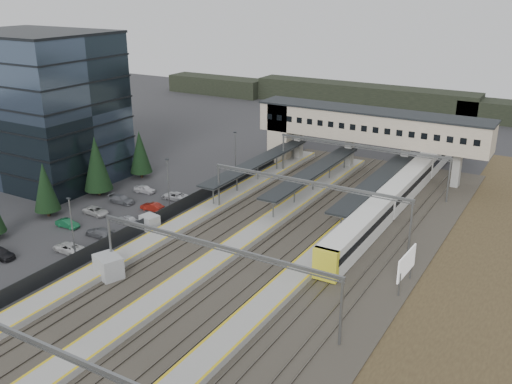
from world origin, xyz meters
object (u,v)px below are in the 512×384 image
Objects in this scene: office_building at (39,107)px; billboard at (407,265)px; train at (405,186)px; relay_cabin_far at (150,223)px; relay_cabin_near at (109,267)px; footbridge at (354,127)px.

billboard is (64.06, -6.54, -9.31)m from office_building.
office_building is at bearing -159.99° from train.
train is 11.59× the size of billboard.
train is (26.27, 28.79, 1.06)m from relay_cabin_far.
relay_cabin_far is at bearing -132.38° from train.
office_building is 9.38× the size of relay_cabin_far.
relay_cabin_far is (29.73, -8.40, -11.15)m from office_building.
relay_cabin_far is 0.04× the size of train.
office_building is 60.45m from train.
office_building is at bearing 148.56° from relay_cabin_near.
footbridge is 42.13m from billboard.
footbridge is 0.66× the size of train.
office_building is 53.18m from footbridge.
relay_cabin_near is 46.74m from train.
footbridge reaches higher than relay_cabin_near.
relay_cabin_near is 1.50× the size of relay_cabin_far.
billboard is at bearing -5.83° from office_building.
footbridge is at bearing 70.00° from relay_cabin_far.
office_building is 6.27× the size of relay_cabin_near.
office_building is 0.40× the size of train.
footbridge reaches higher than train.
relay_cabin_far is at bearing -15.77° from office_building.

